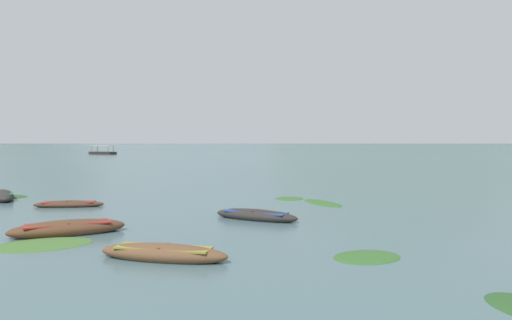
{
  "coord_description": "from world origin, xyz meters",
  "views": [
    {
      "loc": [
        2.57,
        -4.69,
        3.26
      ],
      "look_at": [
        0.9,
        57.3,
        0.74
      ],
      "focal_mm": 30.96,
      "sensor_mm": 36.0,
      "label": 1
    }
  ],
  "objects_px": {
    "rowboat_0": "(69,204)",
    "rowboat_6": "(3,196)",
    "rowboat_3": "(68,229)",
    "rowboat_4": "(163,253)",
    "ferry_0": "(103,153)",
    "rowboat_2": "(256,215)"
  },
  "relations": [
    {
      "from": "rowboat_3",
      "to": "ferry_0",
      "type": "xyz_separation_m",
      "value": [
        -36.52,
        99.74,
        0.25
      ]
    },
    {
      "from": "rowboat_0",
      "to": "rowboat_3",
      "type": "height_order",
      "value": "rowboat_3"
    },
    {
      "from": "rowboat_2",
      "to": "rowboat_3",
      "type": "height_order",
      "value": "rowboat_3"
    },
    {
      "from": "rowboat_0",
      "to": "rowboat_6",
      "type": "relative_size",
      "value": 0.89
    },
    {
      "from": "rowboat_4",
      "to": "rowboat_6",
      "type": "distance_m",
      "value": 17.52
    },
    {
      "from": "rowboat_4",
      "to": "rowboat_0",
      "type": "bearing_deg",
      "value": 126.11
    },
    {
      "from": "rowboat_2",
      "to": "ferry_0",
      "type": "distance_m",
      "value": 105.76
    },
    {
      "from": "rowboat_3",
      "to": "rowboat_6",
      "type": "height_order",
      "value": "rowboat_6"
    },
    {
      "from": "rowboat_3",
      "to": "ferry_0",
      "type": "bearing_deg",
      "value": 110.11
    },
    {
      "from": "rowboat_2",
      "to": "ferry_0",
      "type": "bearing_deg",
      "value": 114.05
    },
    {
      "from": "ferry_0",
      "to": "rowboat_6",
      "type": "bearing_deg",
      "value": -72.52
    },
    {
      "from": "rowboat_3",
      "to": "rowboat_4",
      "type": "xyz_separation_m",
      "value": [
        4.18,
        -3.24,
        -0.03
      ]
    },
    {
      "from": "rowboat_6",
      "to": "rowboat_3",
      "type": "bearing_deg",
      "value": -49.12
    },
    {
      "from": "rowboat_6",
      "to": "ferry_0",
      "type": "xyz_separation_m",
      "value": [
        -28.47,
        90.43,
        0.24
      ]
    },
    {
      "from": "rowboat_2",
      "to": "rowboat_4",
      "type": "height_order",
      "value": "rowboat_4"
    },
    {
      "from": "rowboat_2",
      "to": "rowboat_3",
      "type": "bearing_deg",
      "value": -154.36
    },
    {
      "from": "rowboat_2",
      "to": "rowboat_4",
      "type": "bearing_deg",
      "value": -110.58
    },
    {
      "from": "rowboat_0",
      "to": "rowboat_4",
      "type": "xyz_separation_m",
      "value": [
        7.14,
        -9.79,
        0.04
      ]
    },
    {
      "from": "rowboat_0",
      "to": "rowboat_6",
      "type": "xyz_separation_m",
      "value": [
        -5.09,
        2.76,
        0.08
      ]
    },
    {
      "from": "rowboat_3",
      "to": "rowboat_6",
      "type": "relative_size",
      "value": 1.01
    },
    {
      "from": "rowboat_0",
      "to": "ferry_0",
      "type": "relative_size",
      "value": 0.46
    },
    {
      "from": "rowboat_3",
      "to": "ferry_0",
      "type": "distance_m",
      "value": 106.21
    }
  ]
}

